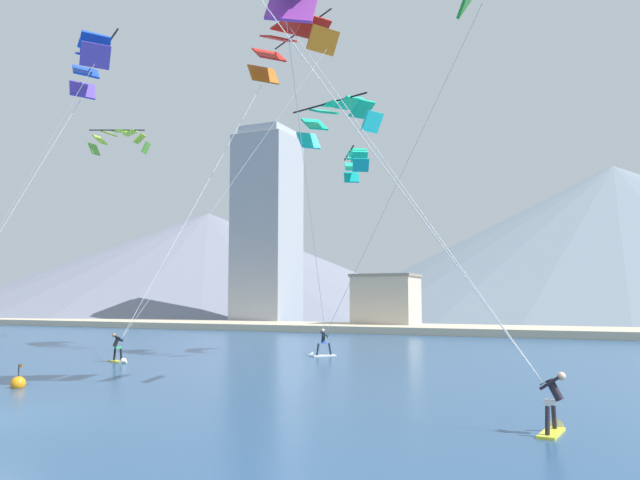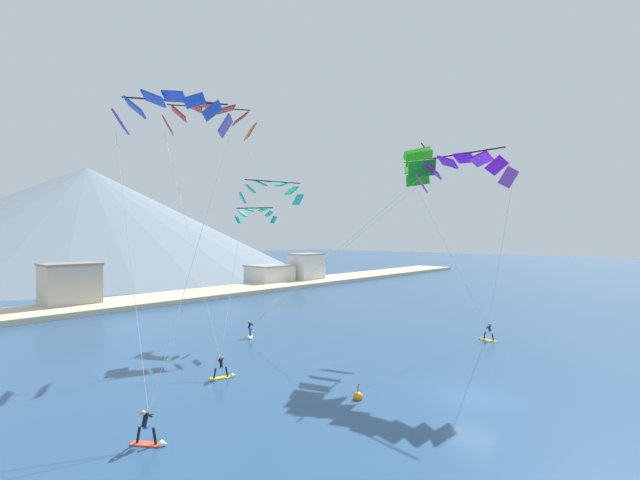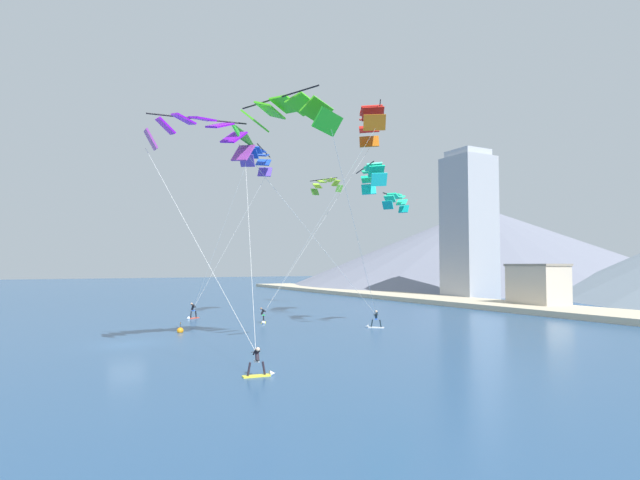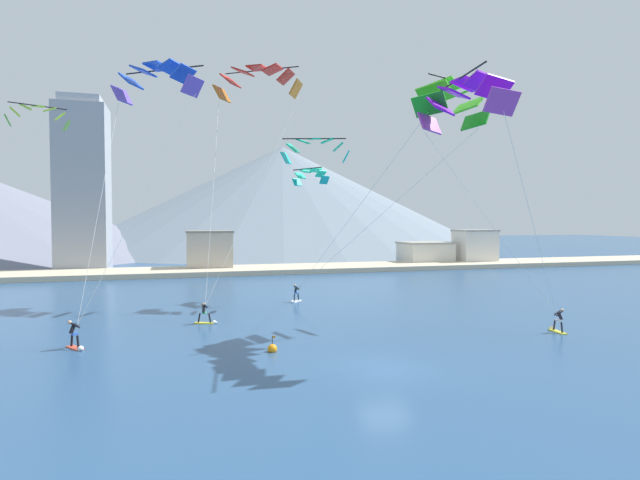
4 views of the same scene
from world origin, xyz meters
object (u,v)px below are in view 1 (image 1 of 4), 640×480
Objects in this scene: kitesurfer_near_lead at (119,354)px; parafoil_kite_distant_mid_solo at (355,161)px; parafoil_kite_distant_low_drift at (120,139)px; race_marker_buoy at (18,384)px; parafoil_kite_near_lead at (290,43)px; parafoil_kite_distant_high_outer at (337,116)px; kitesurfer_far_left at (554,414)px; parafoil_kite_near_trail at (90,60)px; kitesurfer_mid_center at (320,348)px.

parafoil_kite_distant_mid_solo is (10.05, 9.05, 11.38)m from kitesurfer_near_lead.
race_marker_buoy is (17.43, -24.03, -17.15)m from parafoil_kite_distant_low_drift.
parafoil_kite_distant_mid_solo is at bearing -6.27° from parafoil_kite_near_lead.
parafoil_kite_near_lead is (5.21, 9.58, 20.00)m from kitesurfer_near_lead.
parafoil_kite_distant_high_outer is 21.82m from race_marker_buoy.
parafoil_kite_distant_low_drift is 1.32× the size of parafoil_kite_distant_mid_solo.
kitesurfer_far_left reaches higher than race_marker_buoy.
race_marker_buoy is at bearing -113.64° from parafoil_kite_distant_high_outer.
parafoil_kite_distant_low_drift reaches higher than parafoil_kite_distant_high_outer.
parafoil_kite_distant_low_drift is (-36.69, 24.11, 16.84)m from kitesurfer_far_left.
kitesurfer_far_left is at bearing -55.65° from parafoil_kite_distant_mid_solo.
parafoil_kite_near_lead is 3.33× the size of parafoil_kite_distant_high_outer.
parafoil_kite_distant_low_drift reaches higher than parafoil_kite_distant_mid_solo.
parafoil_kite_near_lead is 12.81m from parafoil_kite_near_trail.
parafoil_kite_distant_mid_solo is (13.36, 8.54, -5.56)m from parafoil_kite_near_trail.
kitesurfer_near_lead is at bearing -8.69° from parafoil_kite_near_trail.
kitesurfer_far_left is at bearing -51.17° from parafoil_kite_distant_high_outer.
parafoil_kite_near_trail is at bearing -155.39° from parafoil_kite_distant_high_outer.
parafoil_kite_distant_high_outer is (4.67, -3.03, -6.44)m from parafoil_kite_near_lead.
parafoil_kite_distant_low_drift is (-14.32, 15.12, 16.86)m from kitesurfer_near_lead.
parafoil_kite_distant_low_drift is (-24.19, 8.58, 3.30)m from parafoil_kite_distant_high_outer.
kitesurfer_near_lead is 11.33m from kitesurfer_mid_center.
parafoil_kite_near_lead reaches higher than parafoil_kite_near_trail.
race_marker_buoy is at bearing -111.13° from parafoil_kite_distant_mid_solo.
kitesurfer_near_lead is 17.67m from parafoil_kite_distant_mid_solo.
parafoil_kite_near_lead reaches higher than kitesurfer_near_lead.
parafoil_kite_near_trail is (-3.31, 0.51, 16.94)m from kitesurfer_near_lead.
parafoil_kite_near_trail is at bearing -53.02° from parafoil_kite_distant_low_drift.
kitesurfer_mid_center is at bearing 43.18° from kitesurfer_near_lead.
parafoil_kite_distant_mid_solo reaches higher than kitesurfer_mid_center.
parafoil_kite_near_trail is (-8.52, -9.07, -3.05)m from parafoil_kite_near_lead.
kitesurfer_near_lead is 0.33× the size of parafoil_kite_distant_low_drift.
parafoil_kite_distant_low_drift reaches higher than race_marker_buoy.
kitesurfer_near_lead is 18.01m from parafoil_kite_distant_high_outer.
parafoil_kite_distant_mid_solo is (1.79, 1.30, 11.35)m from kitesurfer_mid_center.
parafoil_kite_distant_mid_solo is at bearing 35.93° from kitesurfer_mid_center.
kitesurfer_far_left is at bearing -0.25° from race_marker_buoy.
parafoil_kite_distant_mid_solo reaches higher than race_marker_buoy.
parafoil_kite_near_lead is at bearing 173.73° from parafoil_kite_distant_mid_solo.
kitesurfer_near_lead is at bearing 109.28° from race_marker_buoy.
parafoil_kite_distant_high_outer is at bearing 33.54° from kitesurfer_near_lead.
parafoil_kite_distant_high_outer is (9.87, 6.54, 13.56)m from kitesurfer_near_lead.
kitesurfer_far_left is at bearing -49.86° from kitesurfer_mid_center.
parafoil_kite_near_trail is at bearing 159.72° from kitesurfer_far_left.
kitesurfer_mid_center is 17.43m from race_marker_buoy.
parafoil_kite_near_lead reaches higher than parafoil_kite_distant_mid_solo.
parafoil_kite_near_lead is at bearing 132.76° from kitesurfer_far_left.
kitesurfer_far_left is 0.29× the size of parafoil_kite_distant_high_outer.
parafoil_kite_distant_low_drift is at bearing 166.00° from parafoil_kite_distant_mid_solo.
kitesurfer_near_lead is at bearing -46.56° from parafoil_kite_distant_low_drift.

